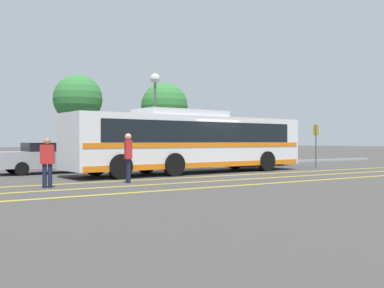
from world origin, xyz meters
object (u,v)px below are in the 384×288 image
at_px(parked_car_2, 174,156).
at_px(bus_stop_sign, 316,141).
at_px(tree_2, 164,106).
at_px(tree_0, 78,99).
at_px(transit_bus, 192,141).
at_px(parked_car_3, 253,154).
at_px(parked_car_1, 49,157).
at_px(pedestrian_1, 47,160).
at_px(pedestrian_0, 128,155).
at_px(street_lamp, 155,93).

distance_m(parked_car_2, bus_stop_sign, 7.99).
bearing_deg(tree_2, tree_0, 174.64).
bearing_deg(tree_0, transit_bus, -75.37).
bearing_deg(parked_car_3, parked_car_2, -88.77).
distance_m(transit_bus, parked_car_1, 6.75).
xyz_separation_m(pedestrian_1, bus_stop_sign, (15.54, 2.75, 0.64)).
relative_size(transit_bus, pedestrian_0, 7.08).
bearing_deg(parked_car_3, transit_bus, -58.79).
relative_size(pedestrian_0, pedestrian_1, 1.11).
bearing_deg(parked_car_3, pedestrian_1, -60.79).
bearing_deg(tree_2, pedestrian_0, -124.37).
xyz_separation_m(pedestrian_0, pedestrian_1, (-2.92, -0.18, -0.12)).
bearing_deg(tree_0, tree_2, -5.36).
distance_m(parked_car_1, pedestrian_1, 6.97).
height_order(transit_bus, parked_car_2, transit_bus).
bearing_deg(pedestrian_0, pedestrian_1, -72.08).
xyz_separation_m(transit_bus, parked_car_3, (6.62, 3.36, -0.83)).
bearing_deg(parked_car_1, pedestrian_1, -17.71).
distance_m(parked_car_1, parked_car_3, 12.35).
relative_size(transit_bus, pedestrian_1, 7.88).
relative_size(parked_car_2, bus_stop_sign, 1.75).
bearing_deg(tree_2, bus_stop_sign, -63.56).
bearing_deg(parked_car_3, parked_car_1, -86.29).
bearing_deg(transit_bus, tree_2, 155.16).
bearing_deg(pedestrian_0, tree_0, -176.02).
distance_m(parked_car_2, tree_0, 7.50).
height_order(pedestrian_0, bus_stop_sign, bus_stop_sign).
height_order(transit_bus, pedestrian_0, transit_bus).
distance_m(parked_car_3, pedestrian_0, 12.98).
xyz_separation_m(transit_bus, parked_car_1, (-5.73, 3.49, -0.78)).
height_order(transit_bus, parked_car_1, transit_bus).
relative_size(transit_bus, street_lamp, 2.23).
height_order(parked_car_2, pedestrian_1, pedestrian_1).
height_order(transit_bus, tree_0, tree_0).
distance_m(bus_stop_sign, street_lamp, 9.91).
height_order(parked_car_2, parked_car_3, parked_car_3).
relative_size(parked_car_1, pedestrian_1, 3.02).
bearing_deg(tree_0, street_lamp, -36.75).
relative_size(pedestrian_0, bus_stop_sign, 0.73).
xyz_separation_m(parked_car_2, parked_car_3, (5.44, -0.29, 0.02)).
distance_m(transit_bus, pedestrian_1, 8.26).
xyz_separation_m(pedestrian_0, street_lamp, (6.10, 9.43, 3.42)).
height_order(parked_car_2, tree_0, tree_0).
xyz_separation_m(pedestrian_0, tree_2, (8.05, 11.77, 2.85)).
bearing_deg(parked_car_3, tree_0, -118.84).
distance_m(street_lamp, tree_0, 4.82).
bearing_deg(pedestrian_0, parked_car_2, 153.22).
bearing_deg(bus_stop_sign, parked_car_2, -124.99).
relative_size(parked_car_1, street_lamp, 0.85).
xyz_separation_m(parked_car_1, pedestrian_0, (1.06, -6.54, 0.28)).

